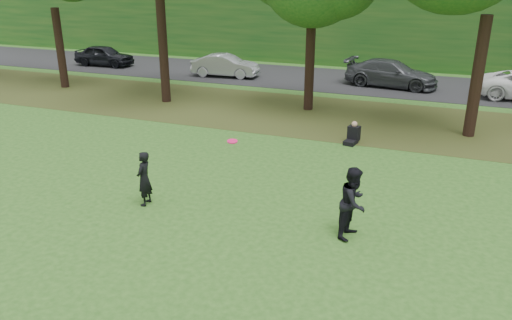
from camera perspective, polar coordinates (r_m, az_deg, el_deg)
The scene contains 9 objects.
ground at distance 10.67m, azimuth 1.17°, elevation -14.03°, with size 120.00×120.00×0.00m, color #275319.
leaf_litter at distance 22.29m, azimuth 12.79°, elevation 4.41°, with size 60.00×7.00×0.01m, color #483C1A.
street at distance 30.01m, azimuth 15.27°, elevation 8.36°, with size 70.00×7.00×0.02m, color black.
far_hedge at distance 35.55m, azimuth 16.86°, elevation 14.13°, with size 70.00×3.00×5.00m, color #154B19.
player_left at distance 13.99m, azimuth -12.67°, elevation -2.09°, with size 0.56×0.37×1.55m, color black.
player_right at distance 12.22m, azimuth 11.09°, elevation -4.79°, with size 0.87×0.68×1.79m, color black.
parked_cars at distance 28.98m, azimuth 14.20°, elevation 9.47°, with size 37.77×3.12×1.47m.
frisbee at distance 12.77m, azimuth -2.72°, elevation 2.16°, with size 0.38×0.38×0.07m.
seated_person at distance 19.15m, azimuth 11.02°, elevation 2.82°, with size 0.54×0.80×0.83m.
Camera 1 is at (2.98, -8.24, 6.09)m, focal length 35.00 mm.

